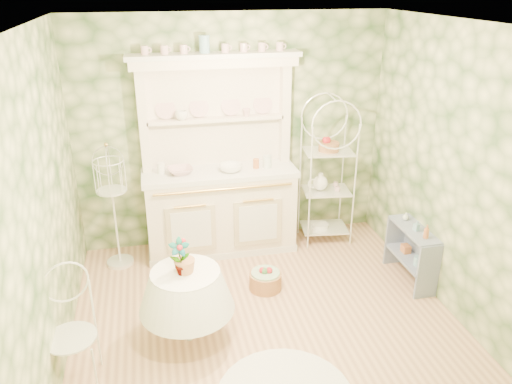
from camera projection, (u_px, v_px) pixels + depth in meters
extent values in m
plane|color=tan|center=(267.00, 323.00, 4.74)|extent=(3.60, 3.60, 0.00)
plane|color=white|center=(271.00, 25.00, 3.67)|extent=(3.60, 3.60, 0.00)
plane|color=beige|center=(42.00, 213.00, 3.85)|extent=(3.60, 3.60, 0.00)
plane|color=beige|center=(460.00, 176.00, 4.56)|extent=(3.60, 3.60, 0.00)
plane|color=beige|center=(232.00, 133.00, 5.82)|extent=(3.60, 3.60, 0.00)
plane|color=beige|center=(351.00, 327.00, 2.59)|extent=(3.60, 3.60, 0.00)
cube|color=white|center=(219.00, 159.00, 5.61)|extent=(1.87, 0.61, 2.29)
cube|color=white|center=(327.00, 169.00, 5.92)|extent=(0.63, 0.49, 1.86)
cube|color=gray|center=(411.00, 255.00, 5.32)|extent=(0.28, 0.71, 0.60)
cylinder|color=white|center=(188.00, 310.00, 4.41)|extent=(0.76, 0.76, 0.64)
cube|color=white|center=(71.00, 339.00, 3.87)|extent=(0.50, 0.50, 0.88)
cube|color=white|center=(113.00, 202.00, 5.43)|extent=(0.41, 0.41, 1.55)
cylinder|color=#AE7448|center=(265.00, 278.00, 5.22)|extent=(0.51, 0.51, 0.25)
imported|color=white|center=(180.00, 173.00, 5.56)|extent=(0.31, 0.31, 0.07)
imported|color=white|center=(231.00, 171.00, 5.63)|extent=(0.32, 0.32, 0.08)
imported|color=white|center=(182.00, 117.00, 5.47)|extent=(0.17, 0.17, 0.11)
imported|color=white|center=(247.00, 113.00, 5.64)|extent=(0.10, 0.10, 0.08)
imported|color=#3F7238|center=(180.00, 260.00, 4.16)|extent=(0.18, 0.12, 0.33)
imported|color=#B96735|center=(426.00, 232.00, 4.98)|extent=(0.06, 0.06, 0.15)
imported|color=#77A9BD|center=(416.00, 227.00, 5.14)|extent=(0.06, 0.06, 0.11)
imported|color=silver|center=(406.00, 217.00, 5.37)|extent=(0.09, 0.09, 0.09)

